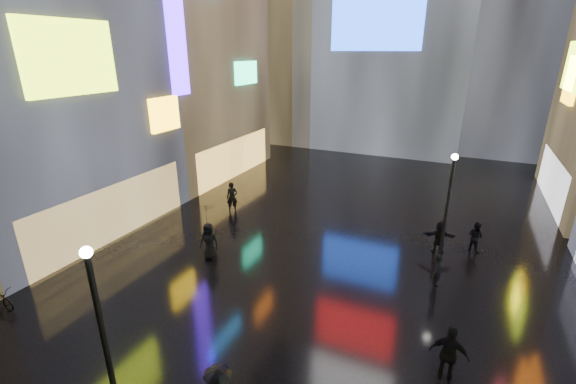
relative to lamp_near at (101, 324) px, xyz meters
The scene contains 13 objects.
ground 14.46m from the lamp_near, 79.37° to the left, with size 140.00×140.00×0.00m, color black.
building_left_far 25.30m from the lamp_near, 123.87° to the left, with size 10.28×12.00×22.00m.
tower_flank_left 39.00m from the lamp_near, 107.59° to the left, with size 10.00×10.00×26.00m, color black.
lamp_near is the anchor object (origin of this frame).
lamp_far 15.17m from the lamp_near, 59.80° to the left, with size 0.30×0.30×5.20m.
pedestrian_3 9.97m from the lamp_near, 30.83° to the left, with size 1.13×0.47×1.93m, color black.
pedestrian_4 8.73m from the lamp_near, 107.67° to the left, with size 0.91×0.59×1.86m, color black.
pedestrian_5 15.44m from the lamp_near, 60.64° to the left, with size 1.58×0.50×1.71m, color black.
pedestrian_6 14.46m from the lamp_near, 109.21° to the left, with size 0.69×0.46×1.90m, color black.
pedestrian_7 17.12m from the lamp_near, 57.49° to the left, with size 0.77×0.60×1.58m, color black.
umbrella_1 3.34m from the lamp_near, 11.10° to the left, with size 0.70×0.70×0.62m, color black.
umbrella_2 8.51m from the lamp_near, 107.67° to the left, with size 1.05×1.07×0.96m, color black.
pedestrian_8 12.85m from the lamp_near, 52.72° to the left, with size 0.58×0.38×1.59m, color black.
Camera 1 is at (5.17, 0.71, 9.60)m, focal length 24.00 mm.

